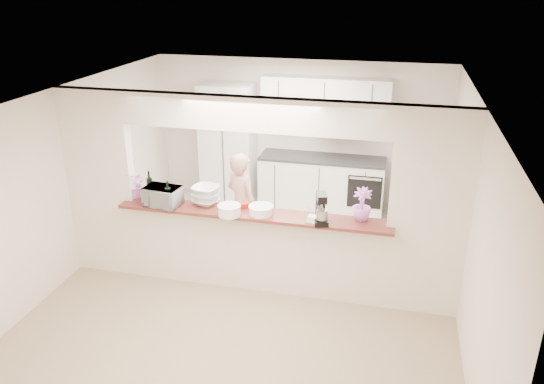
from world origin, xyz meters
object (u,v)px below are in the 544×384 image
(refrigerator, at_px, (420,171))
(toaster_oven, at_px, (163,196))
(stand_mixer, at_px, (321,209))
(person, at_px, (242,205))

(refrigerator, xyz_separation_m, toaster_oven, (-3.20, -2.75, 0.36))
(stand_mixer, height_order, person, person)
(toaster_oven, xyz_separation_m, stand_mixer, (2.00, -0.04, 0.04))
(stand_mixer, bearing_deg, refrigerator, 66.65)
(person, bearing_deg, refrigerator, -111.54)
(toaster_oven, height_order, stand_mixer, stand_mixer)
(refrigerator, distance_m, person, 3.06)
(refrigerator, relative_size, stand_mixer, 4.56)
(refrigerator, relative_size, toaster_oven, 3.85)
(stand_mixer, bearing_deg, person, 142.11)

